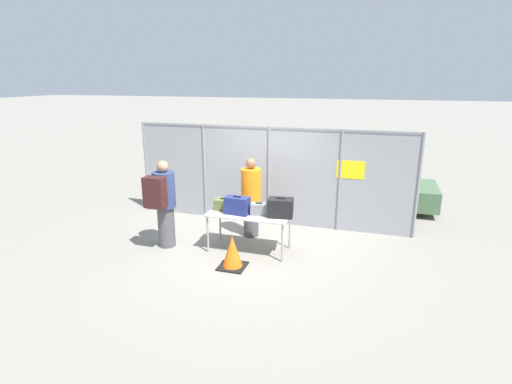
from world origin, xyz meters
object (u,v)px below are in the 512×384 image
at_px(suitcase_black, 280,208).
at_px(security_worker_near, 251,197).
at_px(inspection_table, 249,216).
at_px(traffic_cone, 232,253).
at_px(suitcase_grey, 259,209).
at_px(suitcase_olive, 224,204).
at_px(suitcase_navy, 237,206).
at_px(traveler_hooded, 163,201).
at_px(utility_trailer, 372,192).

height_order(suitcase_black, security_worker_near, security_worker_near).
bearing_deg(suitcase_black, inspection_table, 179.80).
distance_m(inspection_table, traffic_cone, 0.92).
bearing_deg(traffic_cone, suitcase_grey, 71.62).
relative_size(suitcase_olive, suitcase_grey, 1.01).
xyz_separation_m(suitcase_grey, security_worker_near, (-0.40, 0.75, -0.00)).
bearing_deg(security_worker_near, traffic_cone, 111.20).
distance_m(inspection_table, suitcase_navy, 0.33).
height_order(traveler_hooded, utility_trailer, traveler_hooded).
height_order(suitcase_navy, suitcase_grey, suitcase_navy).
bearing_deg(inspection_table, traveler_hooded, -168.18).
xyz_separation_m(traveler_hooded, traffic_cone, (1.62, -0.45, -0.70)).
relative_size(utility_trailer, traffic_cone, 6.79).
xyz_separation_m(suitcase_black, traveler_hooded, (-2.32, -0.35, 0.02)).
bearing_deg(utility_trailer, suitcase_black, -113.99).
bearing_deg(suitcase_olive, suitcase_grey, -5.76).
height_order(suitcase_grey, traveler_hooded, traveler_hooded).
xyz_separation_m(traveler_hooded, security_worker_near, (1.49, 1.10, -0.09)).
bearing_deg(utility_trailer, suitcase_grey, -119.30).
bearing_deg(inspection_table, security_worker_near, 104.99).
xyz_separation_m(suitcase_navy, security_worker_near, (0.01, 0.85, -0.06)).
bearing_deg(security_worker_near, traveler_hooded, 52.70).
bearing_deg(traveler_hooded, traffic_cone, -30.88).
relative_size(suitcase_olive, security_worker_near, 0.21).
bearing_deg(security_worker_near, suitcase_black, 153.99).
distance_m(suitcase_olive, traffic_cone, 1.18).
height_order(suitcase_olive, traffic_cone, suitcase_olive).
xyz_separation_m(suitcase_olive, suitcase_grey, (0.77, -0.08, 0.00)).
bearing_deg(traveler_hooded, suitcase_black, -6.78).
relative_size(suitcase_olive, traffic_cone, 0.59).
distance_m(suitcase_black, traffic_cone, 1.26).
xyz_separation_m(inspection_table, traffic_cone, (-0.06, -0.80, -0.43)).
bearing_deg(suitcase_navy, suitcase_grey, 13.13).
relative_size(suitcase_grey, traveler_hooded, 0.20).
xyz_separation_m(suitcase_olive, suitcase_black, (1.19, -0.08, 0.07)).
distance_m(suitcase_olive, suitcase_black, 1.20).
distance_m(traveler_hooded, security_worker_near, 1.85).
height_order(suitcase_navy, suitcase_black, suitcase_black).
height_order(suitcase_olive, suitcase_black, suitcase_black).
xyz_separation_m(inspection_table, utility_trailer, (2.27, 3.68, -0.32)).
bearing_deg(suitcase_grey, traveler_hooded, -169.43).
distance_m(utility_trailer, traffic_cone, 5.05).
bearing_deg(traffic_cone, suitcase_navy, 101.97).
xyz_separation_m(suitcase_olive, suitcase_navy, (0.35, -0.17, 0.06)).
height_order(inspection_table, traveler_hooded, traveler_hooded).
bearing_deg(utility_trailer, traveler_hooded, -134.45).
distance_m(inspection_table, utility_trailer, 4.33).
bearing_deg(suitcase_navy, inspection_table, 24.64).
xyz_separation_m(security_worker_near, traffic_cone, (0.14, -1.55, -0.61)).
distance_m(suitcase_olive, traveler_hooded, 1.20).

